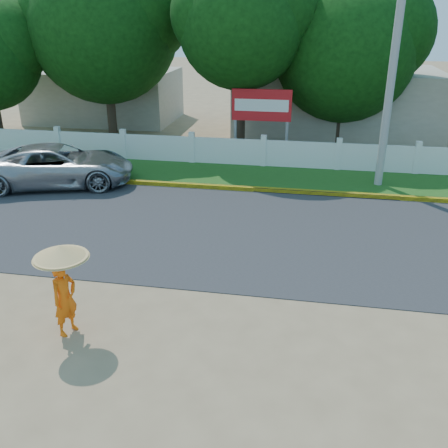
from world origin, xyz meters
name	(u,v)px	position (x,y,z in m)	size (l,w,h in m)	color
ground	(207,318)	(0.00, 0.00, 0.00)	(120.00, 120.00, 0.00)	#9E8460
road	(239,231)	(0.00, 4.50, 0.01)	(60.00, 7.00, 0.02)	#38383A
grass_verge	(259,176)	(0.00, 9.75, 0.01)	(60.00, 3.50, 0.03)	#2D601E
curb	(254,189)	(0.00, 8.05, 0.08)	(40.00, 0.18, 0.16)	yellow
fence	(263,153)	(0.00, 11.20, 0.55)	(40.00, 0.10, 1.10)	silver
building_near	(336,102)	(3.00, 18.00, 1.60)	(10.00, 6.00, 3.20)	#B7AD99
building_far	(105,95)	(-10.00, 19.00, 1.40)	(8.00, 5.00, 2.80)	#B7AD99
utility_pole	(393,67)	(4.43, 9.55, 4.19)	(0.28, 0.28, 8.38)	#959592
vehicle	(58,165)	(-7.12, 7.52, 0.74)	(2.46, 5.35, 1.49)	#A1A4A9
monk_with_parasol	(63,277)	(-2.61, -0.97, 1.26)	(1.06, 1.06, 1.93)	#F9610D
billboard	(261,109)	(-0.24, 12.30, 2.14)	(2.50, 0.13, 2.95)	gray
tree_row	(299,34)	(1.06, 14.51, 5.00)	(33.76, 7.86, 9.09)	#473828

